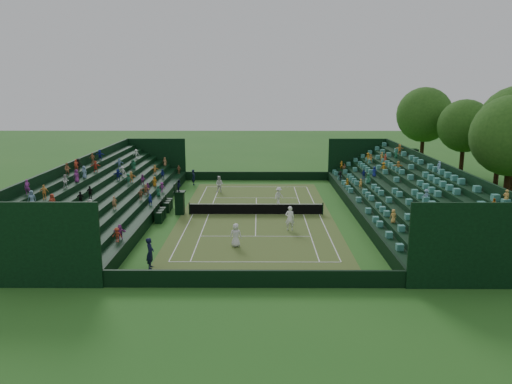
% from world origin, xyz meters
% --- Properties ---
extents(ground, '(160.00, 160.00, 0.00)m').
position_xyz_m(ground, '(0.00, 0.00, 0.00)').
color(ground, '#27641F').
rests_on(ground, ground).
extents(court_surface, '(12.97, 26.77, 0.01)m').
position_xyz_m(court_surface, '(0.00, 0.00, 0.01)').
color(court_surface, '#367125').
rests_on(court_surface, ground).
extents(perimeter_wall_north, '(17.17, 0.20, 1.00)m').
position_xyz_m(perimeter_wall_north, '(0.00, 15.88, 0.50)').
color(perimeter_wall_north, black).
rests_on(perimeter_wall_north, ground).
extents(perimeter_wall_south, '(17.17, 0.20, 1.00)m').
position_xyz_m(perimeter_wall_south, '(0.00, -15.88, 0.50)').
color(perimeter_wall_south, black).
rests_on(perimeter_wall_south, ground).
extents(perimeter_wall_east, '(0.20, 31.77, 1.00)m').
position_xyz_m(perimeter_wall_east, '(8.48, 0.00, 0.50)').
color(perimeter_wall_east, black).
rests_on(perimeter_wall_east, ground).
extents(perimeter_wall_west, '(0.20, 31.77, 1.00)m').
position_xyz_m(perimeter_wall_west, '(-8.48, 0.00, 0.50)').
color(perimeter_wall_west, black).
rests_on(perimeter_wall_west, ground).
extents(north_grandstand, '(6.60, 32.00, 4.90)m').
position_xyz_m(north_grandstand, '(12.66, 0.00, 1.55)').
color(north_grandstand, black).
rests_on(north_grandstand, ground).
extents(south_grandstand, '(6.60, 32.00, 4.90)m').
position_xyz_m(south_grandstand, '(-12.66, 0.00, 1.55)').
color(south_grandstand, black).
rests_on(south_grandstand, ground).
extents(tennis_net, '(11.67, 0.10, 1.06)m').
position_xyz_m(tennis_net, '(0.00, 0.00, 0.53)').
color(tennis_net, black).
rests_on(tennis_net, ground).
extents(scoreboard_tower, '(2.00, 1.00, 3.70)m').
position_xyz_m(scoreboard_tower, '(17.75, 16.00, 3.14)').
color(scoreboard_tower, black).
rests_on(scoreboard_tower, ground).
extents(tree_row, '(10.75, 36.65, 11.00)m').
position_xyz_m(tree_row, '(23.62, 9.31, 6.73)').
color(tree_row, black).
rests_on(tree_row, ground).
extents(umpire_chair, '(0.96, 0.96, 3.03)m').
position_xyz_m(umpire_chair, '(-6.63, 0.09, 1.30)').
color(umpire_chair, black).
rests_on(umpire_chair, ground).
extents(courtside_chairs, '(0.60, 5.56, 1.29)m').
position_xyz_m(courtside_chairs, '(-7.93, -0.29, 0.49)').
color(courtside_chairs, black).
rests_on(courtside_chairs, ground).
extents(player_near_west, '(0.87, 0.62, 1.67)m').
position_xyz_m(player_near_west, '(-1.35, -8.80, 0.83)').
color(player_near_west, silver).
rests_on(player_near_west, ground).
extents(player_near_east, '(0.72, 0.48, 1.94)m').
position_xyz_m(player_near_east, '(2.63, -4.83, 0.97)').
color(player_near_east, white).
rests_on(player_near_east, ground).
extents(player_far_west, '(1.00, 0.87, 1.73)m').
position_xyz_m(player_far_west, '(-3.87, 9.05, 0.87)').
color(player_far_west, white).
rests_on(player_far_west, ground).
extents(player_far_east, '(1.16, 1.13, 1.59)m').
position_xyz_m(player_far_east, '(2.13, 4.00, 0.80)').
color(player_far_east, white).
rests_on(player_far_east, ground).
extents(line_judge_north, '(0.54, 0.71, 1.75)m').
position_xyz_m(line_judge_north, '(-7.08, 13.02, 0.87)').
color(line_judge_north, black).
rests_on(line_judge_north, ground).
extents(line_judge_south, '(0.50, 0.73, 1.94)m').
position_xyz_m(line_judge_south, '(-6.40, -12.96, 0.97)').
color(line_judge_south, black).
rests_on(line_judge_south, ground).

